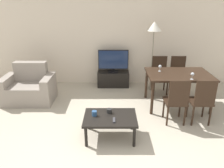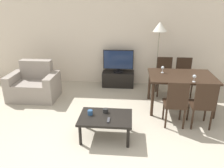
{
  "view_description": "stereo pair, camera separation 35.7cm",
  "coord_description": "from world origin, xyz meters",
  "px_view_note": "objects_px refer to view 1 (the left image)",
  "views": [
    {
      "loc": [
        0.2,
        -2.28,
        2.23
      ],
      "look_at": [
        0.2,
        1.8,
        0.65
      ],
      "focal_mm": 35.0,
      "sensor_mm": 36.0,
      "label": 1
    },
    {
      "loc": [
        0.55,
        -2.26,
        2.23
      ],
      "look_at": [
        0.2,
        1.8,
        0.65
      ],
      "focal_mm": 35.0,
      "sensor_mm": 36.0,
      "label": 2
    }
  ],
  "objects_px": {
    "dining_chair_far_left": "(159,73)",
    "remote_primary": "(114,120)",
    "tv": "(113,61)",
    "dining_chair_near": "(177,99)",
    "tv_stand": "(113,79)",
    "coffee_table": "(110,119)",
    "dining_chair_far": "(178,73)",
    "floor_lamp": "(154,30)",
    "cup_white_near": "(94,113)",
    "wine_glass_left": "(160,67)",
    "wine_glass_center": "(192,75)",
    "dining_table": "(178,77)",
    "dining_chair_near_right": "(202,99)",
    "cup_colored_far": "(109,111)",
    "armchair": "(29,88)"
  },
  "relations": [
    {
      "from": "dining_chair_far_left",
      "to": "remote_primary",
      "type": "bearing_deg",
      "value": -118.51
    },
    {
      "from": "tv",
      "to": "dining_chair_near",
      "type": "relative_size",
      "value": 0.88
    },
    {
      "from": "tv_stand",
      "to": "coffee_table",
      "type": "xyz_separation_m",
      "value": [
        -0.06,
        -2.43,
        0.15
      ]
    },
    {
      "from": "dining_chair_far",
      "to": "tv_stand",
      "type": "bearing_deg",
      "value": 165.82
    },
    {
      "from": "floor_lamp",
      "to": "cup_white_near",
      "type": "xyz_separation_m",
      "value": [
        -1.33,
        -2.21,
        -1.08
      ]
    },
    {
      "from": "tv",
      "to": "dining_chair_far_left",
      "type": "relative_size",
      "value": 0.88
    },
    {
      "from": "floor_lamp",
      "to": "cup_white_near",
      "type": "height_order",
      "value": "floor_lamp"
    },
    {
      "from": "dining_chair_far_left",
      "to": "coffee_table",
      "type": "bearing_deg",
      "value": -121.37
    },
    {
      "from": "dining_chair_far",
      "to": "wine_glass_left",
      "type": "distance_m",
      "value": 0.96
    },
    {
      "from": "remote_primary",
      "to": "cup_white_near",
      "type": "xyz_separation_m",
      "value": [
        -0.33,
        0.17,
        0.03
      ]
    },
    {
      "from": "cup_white_near",
      "to": "wine_glass_center",
      "type": "bearing_deg",
      "value": 23.48
    },
    {
      "from": "dining_table",
      "to": "dining_chair_near_right",
      "type": "xyz_separation_m",
      "value": [
        0.24,
        -0.78,
        -0.17
      ]
    },
    {
      "from": "cup_colored_far",
      "to": "dining_chair_far",
      "type": "bearing_deg",
      "value": 47.54
    },
    {
      "from": "armchair",
      "to": "dining_chair_far",
      "type": "bearing_deg",
      "value": 8.49
    },
    {
      "from": "floor_lamp",
      "to": "cup_colored_far",
      "type": "height_order",
      "value": "floor_lamp"
    },
    {
      "from": "dining_chair_far",
      "to": "dining_chair_far_left",
      "type": "height_order",
      "value": "same"
    },
    {
      "from": "tv_stand",
      "to": "remote_primary",
      "type": "bearing_deg",
      "value": -90.02
    },
    {
      "from": "cup_white_near",
      "to": "wine_glass_left",
      "type": "relative_size",
      "value": 0.59
    },
    {
      "from": "remote_primary",
      "to": "cup_colored_far",
      "type": "height_order",
      "value": "cup_colored_far"
    },
    {
      "from": "armchair",
      "to": "dining_table",
      "type": "bearing_deg",
      "value": -4.16
    },
    {
      "from": "cup_colored_far",
      "to": "wine_glass_center",
      "type": "distance_m",
      "value": 1.83
    },
    {
      "from": "dining_chair_far",
      "to": "floor_lamp",
      "type": "bearing_deg",
      "value": 160.2
    },
    {
      "from": "floor_lamp",
      "to": "coffee_table",
      "type": "bearing_deg",
      "value": -115.31
    },
    {
      "from": "armchair",
      "to": "dining_chair_near",
      "type": "relative_size",
      "value": 1.22
    },
    {
      "from": "wine_glass_left",
      "to": "tv",
      "type": "bearing_deg",
      "value": 134.11
    },
    {
      "from": "coffee_table",
      "to": "floor_lamp",
      "type": "distance_m",
      "value": 2.75
    },
    {
      "from": "tv",
      "to": "remote_primary",
      "type": "xyz_separation_m",
      "value": [
        -0.0,
        -2.56,
        -0.29
      ]
    },
    {
      "from": "dining_table",
      "to": "wine_glass_center",
      "type": "xyz_separation_m",
      "value": [
        0.15,
        -0.38,
        0.19
      ]
    },
    {
      "from": "cup_colored_far",
      "to": "wine_glass_left",
      "type": "relative_size",
      "value": 0.63
    },
    {
      "from": "dining_chair_near_right",
      "to": "dining_table",
      "type": "bearing_deg",
      "value": 106.84
    },
    {
      "from": "dining_chair_far_left",
      "to": "wine_glass_left",
      "type": "relative_size",
      "value": 6.25
    },
    {
      "from": "armchair",
      "to": "remote_primary",
      "type": "height_order",
      "value": "armchair"
    },
    {
      "from": "remote_primary",
      "to": "cup_white_near",
      "type": "height_order",
      "value": "cup_white_near"
    },
    {
      "from": "wine_glass_left",
      "to": "armchair",
      "type": "bearing_deg",
      "value": 178.02
    },
    {
      "from": "floor_lamp",
      "to": "wine_glass_left",
      "type": "xyz_separation_m",
      "value": [
        0.02,
        -0.87,
        -0.67
      ]
    },
    {
      "from": "armchair",
      "to": "dining_chair_near_right",
      "type": "bearing_deg",
      "value": -15.92
    },
    {
      "from": "dining_chair_near",
      "to": "floor_lamp",
      "type": "bearing_deg",
      "value": 95.32
    },
    {
      "from": "dining_table",
      "to": "remote_primary",
      "type": "relative_size",
      "value": 8.99
    },
    {
      "from": "dining_chair_near_right",
      "to": "dining_chair_far_left",
      "type": "relative_size",
      "value": 1.0
    },
    {
      "from": "cup_colored_far",
      "to": "wine_glass_center",
      "type": "xyz_separation_m",
      "value": [
        1.63,
        0.72,
        0.42
      ]
    },
    {
      "from": "dining_chair_near",
      "to": "cup_white_near",
      "type": "bearing_deg",
      "value": -164.42
    },
    {
      "from": "tv_stand",
      "to": "cup_colored_far",
      "type": "distance_m",
      "value": 2.3
    },
    {
      "from": "dining_chair_near_right",
      "to": "floor_lamp",
      "type": "relative_size",
      "value": 0.53
    },
    {
      "from": "dining_chair_near",
      "to": "dining_chair_near_right",
      "type": "relative_size",
      "value": 1.0
    },
    {
      "from": "armchair",
      "to": "tv_stand",
      "type": "relative_size",
      "value": 1.32
    },
    {
      "from": "dining_chair_far",
      "to": "cup_white_near",
      "type": "distance_m",
      "value": 2.79
    },
    {
      "from": "dining_table",
      "to": "tv_stand",
      "type": "bearing_deg",
      "value": 139.56
    },
    {
      "from": "cup_white_near",
      "to": "dining_table",
      "type": "bearing_deg",
      "value": 34.65
    },
    {
      "from": "remote_primary",
      "to": "cup_white_near",
      "type": "relative_size",
      "value": 1.75
    },
    {
      "from": "tv_stand",
      "to": "armchair",
      "type": "bearing_deg",
      "value": -154.08
    }
  ]
}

